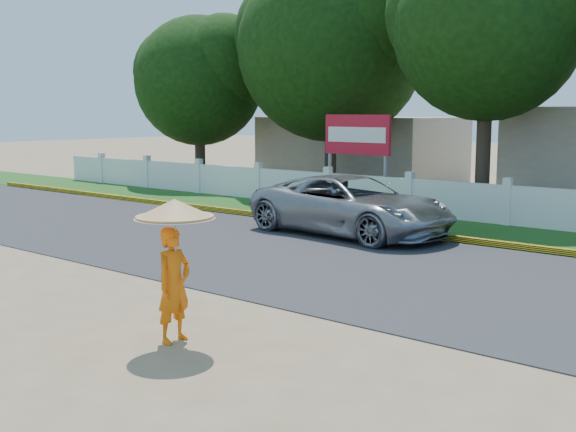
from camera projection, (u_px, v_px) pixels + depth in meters
name	position (u px, v px, depth m)	size (l,w,h in m)	color
ground	(204.00, 315.00, 10.92)	(120.00, 120.00, 0.00)	#9E8460
road	(368.00, 266.00, 14.34)	(60.00, 7.00, 0.02)	#38383A
grass_verge	(483.00, 232.00, 18.33)	(60.00, 3.50, 0.03)	#2D601E
curb	(452.00, 239.00, 17.03)	(40.00, 0.18, 0.16)	yellow
fence	(507.00, 206.00, 19.35)	(40.00, 0.10, 1.10)	silver
building_far	(361.00, 149.00, 31.49)	(8.00, 5.00, 2.80)	#B7AD99
vehicle	(351.00, 205.00, 17.91)	(2.46, 5.33, 1.48)	gray
monk_with_parasol	(174.00, 249.00, 9.50)	(1.06, 1.06, 1.93)	orange
billboard	(357.00, 140.00, 23.53)	(2.50, 0.13, 2.95)	gray
tree_row	(560.00, 46.00, 21.06)	(34.97, 8.02, 8.96)	#473828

